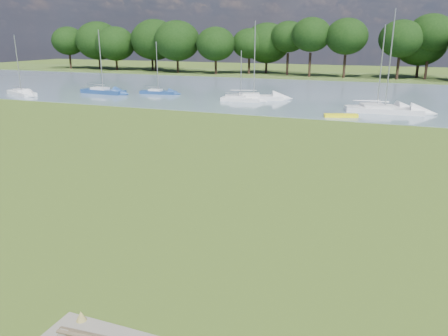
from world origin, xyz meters
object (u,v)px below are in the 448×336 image
(kayak, at_px, (341,116))
(sailboat_0, at_px, (21,92))
(sailboat_1, at_px, (240,98))
(sailboat_4, at_px, (158,91))
(sailboat_3, at_px, (384,108))
(sailboat_5, at_px, (103,90))
(sailboat_8, at_px, (376,106))
(sailboat_9, at_px, (253,96))

(kayak, height_order, sailboat_0, sailboat_0)
(sailboat_0, distance_m, sailboat_1, 31.12)
(sailboat_1, distance_m, sailboat_4, 13.60)
(sailboat_3, distance_m, sailboat_5, 38.13)
(sailboat_3, bearing_deg, sailboat_4, 168.05)
(sailboat_1, relative_size, sailboat_5, 0.71)
(sailboat_4, bearing_deg, sailboat_1, -16.60)
(sailboat_8, bearing_deg, sailboat_0, 161.11)
(sailboat_1, relative_size, sailboat_3, 0.59)
(sailboat_4, distance_m, sailboat_8, 29.96)
(sailboat_0, distance_m, sailboat_8, 47.18)
(kayak, relative_size, sailboat_4, 0.47)
(sailboat_8, height_order, sailboat_9, sailboat_9)
(kayak, xyz_separation_m, sailboat_5, (-34.07, 7.20, 0.35))
(sailboat_3, relative_size, sailboat_9, 1.09)
(sailboat_1, xyz_separation_m, sailboat_3, (17.16, -2.65, 0.09))
(sailboat_4, relative_size, sailboat_8, 0.79)
(sailboat_0, bearing_deg, sailboat_1, 33.43)
(sailboat_4, relative_size, sailboat_5, 0.82)
(sailboat_0, xyz_separation_m, sailboat_9, (31.79, 6.94, 0.07))
(kayak, bearing_deg, sailboat_9, 124.59)
(kayak, xyz_separation_m, sailboat_4, (-26.53, 9.70, 0.24))
(kayak, height_order, sailboat_8, sailboat_8)
(sailboat_0, relative_size, sailboat_9, 0.83)
(sailboat_3, height_order, sailboat_8, sailboat_3)
(sailboat_4, relative_size, sailboat_9, 0.74)
(sailboat_3, xyz_separation_m, sailboat_8, (-0.82, 1.12, -0.02))
(sailboat_1, xyz_separation_m, sailboat_4, (-13.33, 2.69, -0.00))
(sailboat_5, height_order, sailboat_8, sailboat_8)
(sailboat_0, xyz_separation_m, sailboat_5, (9.86, 5.17, 0.08))
(kayak, distance_m, sailboat_0, 43.97)
(kayak, relative_size, sailboat_8, 0.37)
(sailboat_3, height_order, sailboat_5, sailboat_3)
(sailboat_1, height_order, sailboat_3, sailboat_3)
(sailboat_0, bearing_deg, kayak, 21.58)
(sailboat_4, distance_m, sailboat_5, 7.95)
(kayak, bearing_deg, sailboat_3, 28.85)
(sailboat_1, distance_m, sailboat_5, 20.87)
(sailboat_1, height_order, sailboat_9, sailboat_9)
(sailboat_8, xyz_separation_m, sailboat_9, (-15.26, 3.49, 0.02))
(sailboat_3, bearing_deg, kayak, -134.24)
(sailboat_3, relative_size, sailboat_4, 1.48)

